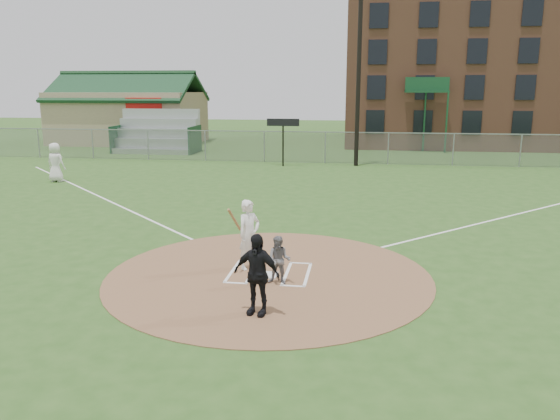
# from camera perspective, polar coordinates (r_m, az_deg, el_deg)

# --- Properties ---
(ground) EXTENTS (140.00, 140.00, 0.00)m
(ground) POSITION_cam_1_polar(r_m,az_deg,el_deg) (14.29, -1.18, -6.84)
(ground) COLOR #2A4F1B
(ground) RESTS_ON ground
(dirt_circle) EXTENTS (8.40, 8.40, 0.02)m
(dirt_circle) POSITION_cam_1_polar(r_m,az_deg,el_deg) (14.28, -1.18, -6.80)
(dirt_circle) COLOR #875F40
(dirt_circle) RESTS_ON ground
(home_plate) EXTENTS (0.51, 0.51, 0.03)m
(home_plate) POSITION_cam_1_polar(r_m,az_deg,el_deg) (14.21, -1.32, -6.79)
(home_plate) COLOR silver
(home_plate) RESTS_ON dirt_circle
(foul_line_first) EXTENTS (17.04, 17.04, 0.01)m
(foul_line_first) POSITION_cam_1_polar(r_m,az_deg,el_deg) (23.76, 24.70, -0.09)
(foul_line_first) COLOR white
(foul_line_first) RESTS_ON ground
(foul_line_third) EXTENTS (17.04, 17.04, 0.01)m
(foul_line_third) POSITION_cam_1_polar(r_m,az_deg,el_deg) (25.41, -18.07, 1.22)
(foul_line_third) COLOR white
(foul_line_third) RESTS_ON ground
(catcher) EXTENTS (0.62, 0.50, 1.21)m
(catcher) POSITION_cam_1_polar(r_m,az_deg,el_deg) (13.46, -0.09, -5.26)
(catcher) COLOR slate
(catcher) RESTS_ON dirt_circle
(umpire) EXTENTS (1.12, 0.67, 1.78)m
(umpire) POSITION_cam_1_polar(r_m,az_deg,el_deg) (11.63, -2.46, -6.72)
(umpire) COLOR black
(umpire) RESTS_ON dirt_circle
(ondeck_player) EXTENTS (1.08, 0.80, 2.02)m
(ondeck_player) POSITION_cam_1_polar(r_m,az_deg,el_deg) (30.55, -22.41, 4.62)
(ondeck_player) COLOR white
(ondeck_player) RESTS_ON ground
(batters_boxes) EXTENTS (2.08, 1.88, 0.01)m
(batters_boxes) POSITION_cam_1_polar(r_m,az_deg,el_deg) (14.42, -1.08, -6.55)
(batters_boxes) COLOR white
(batters_boxes) RESTS_ON dirt_circle
(batter_at_plate) EXTENTS (0.82, 1.10, 1.87)m
(batter_at_plate) POSITION_cam_1_polar(r_m,az_deg,el_deg) (14.52, -3.26, -2.57)
(batter_at_plate) COLOR white
(batter_at_plate) RESTS_ON dirt_circle
(outfield_fence) EXTENTS (56.08, 0.08, 2.03)m
(outfield_fence) POSITION_cam_1_polar(r_m,az_deg,el_deg) (35.55, 4.75, 6.54)
(outfield_fence) COLOR slate
(outfield_fence) RESTS_ON ground
(bleachers) EXTENTS (6.08, 3.20, 3.20)m
(bleachers) POSITION_cam_1_polar(r_m,az_deg,el_deg) (42.44, -12.81, 8.04)
(bleachers) COLOR #B7BABF
(bleachers) RESTS_ON ground
(clubhouse) EXTENTS (12.20, 8.71, 6.23)m
(clubhouse) POSITION_cam_1_polar(r_m,az_deg,el_deg) (50.57, -15.43, 9.50)
(clubhouse) COLOR tan
(clubhouse) RESTS_ON ground
(brick_warehouse) EXTENTS (30.00, 17.17, 15.00)m
(brick_warehouse) POSITION_cam_1_polar(r_m,az_deg,el_deg) (53.12, 24.20, 14.52)
(brick_warehouse) COLOR brown
(brick_warehouse) RESTS_ON ground
(light_pole) EXTENTS (1.20, 0.30, 12.22)m
(light_pole) POSITION_cam_1_polar(r_m,az_deg,el_deg) (34.33, 8.27, 15.59)
(light_pole) COLOR black
(light_pole) RESTS_ON ground
(scoreboard_sign) EXTENTS (2.00, 0.10, 2.93)m
(scoreboard_sign) POSITION_cam_1_polar(r_m,az_deg,el_deg) (33.90, 0.32, 8.62)
(scoreboard_sign) COLOR black
(scoreboard_sign) RESTS_ON ground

